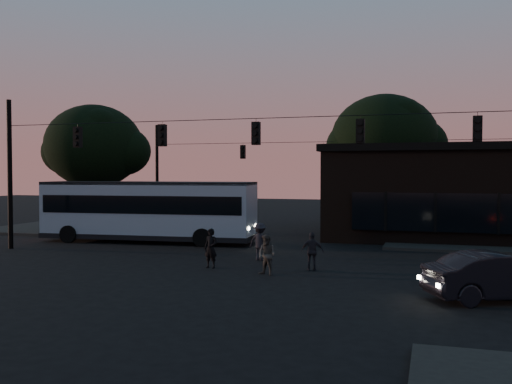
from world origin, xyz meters
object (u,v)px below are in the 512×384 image
(bus, at_px, (148,208))
(pedestrian_c, at_px, (312,251))
(pedestrian_a, at_px, (211,248))
(pedestrian_b, at_px, (267,255))
(building, at_px, (462,192))
(pedestrian_d, at_px, (260,242))
(car, at_px, (501,277))

(bus, distance_m, pedestrian_c, 12.30)
(pedestrian_a, bearing_deg, pedestrian_b, -9.53)
(building, relative_size, pedestrian_d, 9.39)
(building, height_order, pedestrian_a, building)
(pedestrian_a, bearing_deg, pedestrian_d, 71.29)
(pedestrian_a, distance_m, pedestrian_d, 2.84)
(car, relative_size, pedestrian_b, 2.94)
(pedestrian_a, height_order, pedestrian_b, pedestrian_a)
(car, relative_size, pedestrian_d, 2.72)
(car, bearing_deg, pedestrian_d, 34.83)
(pedestrian_a, xyz_separation_m, pedestrian_b, (2.59, -0.84, -0.04))
(building, distance_m, pedestrian_c, 15.21)
(building, bearing_deg, car, -88.85)
(pedestrian_b, height_order, pedestrian_d, pedestrian_d)
(pedestrian_b, bearing_deg, building, 85.22)
(car, xyz_separation_m, pedestrian_a, (-10.49, 2.88, 0.06))
(pedestrian_c, bearing_deg, bus, -41.04)
(pedestrian_d, bearing_deg, pedestrian_a, 75.64)
(building, bearing_deg, bus, -155.76)
(bus, height_order, pedestrian_c, bus)
(building, height_order, pedestrian_b, building)
(bus, bearing_deg, pedestrian_c, -35.81)
(bus, bearing_deg, car, -34.87)
(bus, height_order, pedestrian_b, bus)
(pedestrian_a, bearing_deg, pedestrian_c, 17.28)
(pedestrian_d, bearing_deg, pedestrian_b, 123.82)
(pedestrian_b, distance_m, pedestrian_d, 3.61)
(pedestrian_a, distance_m, pedestrian_b, 2.72)
(pedestrian_a, height_order, pedestrian_d, pedestrian_d)
(pedestrian_c, bearing_deg, pedestrian_b, 35.69)
(car, height_order, pedestrian_d, pedestrian_d)
(pedestrian_b, height_order, pedestrian_c, pedestrian_c)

